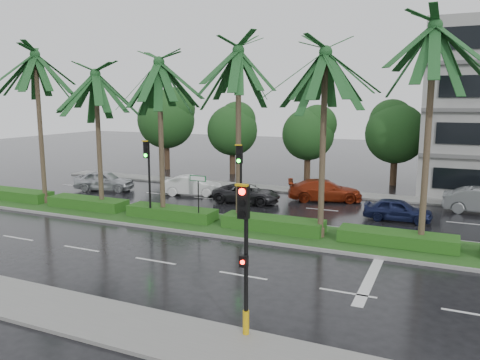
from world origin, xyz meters
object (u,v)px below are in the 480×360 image
at_px(signal_median_left, 148,168).
at_px(car_blue, 398,210).
at_px(car_darkgrey, 247,193).
at_px(car_silver, 104,181).
at_px(car_red, 325,190).
at_px(signal_near, 245,254).
at_px(car_white, 192,186).
at_px(street_sign, 198,187).

distance_m(signal_median_left, car_blue, 13.98).
distance_m(signal_median_left, car_darkgrey, 7.64).
xyz_separation_m(car_silver, car_blue, (20.81, -0.32, -0.12)).
distance_m(car_darkgrey, car_red, 5.24).
height_order(car_darkgrey, car_blue, car_blue).
xyz_separation_m(signal_near, car_silver, (-18.31, 15.81, -1.76)).
xyz_separation_m(signal_median_left, car_red, (7.50, 9.30, -2.29)).
relative_size(signal_median_left, car_white, 1.05).
height_order(signal_median_left, car_darkgrey, signal_median_left).
bearing_deg(signal_median_left, signal_near, -44.09).
xyz_separation_m(signal_near, car_red, (-2.50, 18.99, -1.80)).
distance_m(signal_median_left, street_sign, 3.13).
bearing_deg(car_red, car_darkgrey, 102.07).
distance_m(car_silver, car_red, 16.13).
height_order(car_white, car_darkgrey, car_white).
bearing_deg(car_red, car_blue, -143.75).
xyz_separation_m(signal_near, car_white, (-11.50, 16.96, -1.82)).
xyz_separation_m(signal_median_left, car_silver, (-8.31, 6.12, -2.26)).
bearing_deg(signal_near, car_silver, 139.19).
bearing_deg(car_white, signal_near, -162.22).
xyz_separation_m(signal_near, car_blue, (2.50, 15.49, -1.88)).
relative_size(signal_median_left, car_blue, 1.19).
bearing_deg(signal_median_left, car_white, 101.65).
height_order(car_white, car_red, car_red).
height_order(street_sign, car_white, street_sign).
bearing_deg(car_white, signal_median_left, 175.29).
distance_m(signal_near, car_blue, 15.80).
bearing_deg(car_darkgrey, car_white, 77.64).
xyz_separation_m(car_white, car_red, (9.00, 2.02, 0.02)).
bearing_deg(signal_near, car_blue, 80.83).
relative_size(street_sign, car_white, 0.63).
bearing_deg(signal_near, car_darkgrey, 113.25).
bearing_deg(signal_median_left, car_red, 51.11).
bearing_deg(car_blue, car_red, 54.91).
relative_size(signal_near, car_silver, 1.00).
bearing_deg(street_sign, signal_near, -54.66).
distance_m(car_darkgrey, car_blue, 9.53).
height_order(signal_near, car_silver, signal_near).
height_order(car_red, car_blue, car_red).
xyz_separation_m(signal_median_left, car_darkgrey, (3.00, 6.61, -2.39)).
height_order(street_sign, car_red, street_sign).
xyz_separation_m(car_silver, car_darkgrey, (11.31, 0.49, -0.13)).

